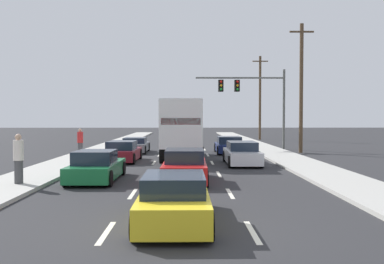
{
  "coord_description": "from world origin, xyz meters",
  "views": [
    {
      "loc": [
        0.14,
        -10.26,
        2.69
      ],
      "look_at": [
        0.56,
        16.73,
        1.72
      ],
      "focal_mm": 39.87,
      "sensor_mm": 36.0,
      "label": 1
    }
  ],
  "objects_px": {
    "car_yellow": "(174,200)",
    "car_red": "(185,167)",
    "pedestrian_near_corner": "(80,142)",
    "utility_pole_far": "(260,97)",
    "car_gray": "(135,146)",
    "box_truck": "(183,127)",
    "utility_pole_mid": "(301,87)",
    "pedestrian_mid_block": "(19,159)",
    "car_navy": "(229,146)",
    "car_white": "(242,154)",
    "traffic_signal_mast": "(247,92)",
    "car_green": "(96,167)",
    "car_maroon": "(123,152)"
  },
  "relations": [
    {
      "from": "car_maroon",
      "to": "utility_pole_far",
      "type": "relative_size",
      "value": 0.42
    },
    {
      "from": "car_navy",
      "to": "car_red",
      "type": "bearing_deg",
      "value": -103.36
    },
    {
      "from": "utility_pole_mid",
      "to": "pedestrian_near_corner",
      "type": "xyz_separation_m",
      "value": [
        -15.61,
        -3.28,
        -3.91
      ]
    },
    {
      "from": "car_navy",
      "to": "car_white",
      "type": "bearing_deg",
      "value": -90.3
    },
    {
      "from": "car_gray",
      "to": "traffic_signal_mast",
      "type": "bearing_deg",
      "value": 17.96
    },
    {
      "from": "car_red",
      "to": "car_white",
      "type": "height_order",
      "value": "car_red"
    },
    {
      "from": "car_gray",
      "to": "utility_pole_mid",
      "type": "relative_size",
      "value": 0.43
    },
    {
      "from": "car_red",
      "to": "car_yellow",
      "type": "relative_size",
      "value": 0.96
    },
    {
      "from": "box_truck",
      "to": "car_yellow",
      "type": "relative_size",
      "value": 1.95
    },
    {
      "from": "car_gray",
      "to": "box_truck",
      "type": "xyz_separation_m",
      "value": [
        3.59,
        -5.34,
        1.54
      ]
    },
    {
      "from": "pedestrian_near_corner",
      "to": "utility_pole_far",
      "type": "bearing_deg",
      "value": 53.99
    },
    {
      "from": "utility_pole_mid",
      "to": "utility_pole_far",
      "type": "xyz_separation_m",
      "value": [
        0.16,
        18.42,
        0.11
      ]
    },
    {
      "from": "pedestrian_near_corner",
      "to": "box_truck",
      "type": "bearing_deg",
      "value": -14.42
    },
    {
      "from": "car_yellow",
      "to": "car_navy",
      "type": "relative_size",
      "value": 1.05
    },
    {
      "from": "utility_pole_mid",
      "to": "pedestrian_mid_block",
      "type": "bearing_deg",
      "value": -134.32
    },
    {
      "from": "car_maroon",
      "to": "utility_pole_mid",
      "type": "height_order",
      "value": "utility_pole_mid"
    },
    {
      "from": "car_green",
      "to": "pedestrian_near_corner",
      "type": "bearing_deg",
      "value": 107.25
    },
    {
      "from": "car_gray",
      "to": "car_green",
      "type": "xyz_separation_m",
      "value": [
        0.03,
        -14.07,
        0.04
      ]
    },
    {
      "from": "box_truck",
      "to": "pedestrian_near_corner",
      "type": "xyz_separation_m",
      "value": [
        -6.81,
        1.75,
        -1.05
      ]
    },
    {
      "from": "car_gray",
      "to": "pedestrian_mid_block",
      "type": "height_order",
      "value": "pedestrian_mid_block"
    },
    {
      "from": "car_navy",
      "to": "utility_pole_far",
      "type": "distance_m",
      "value": 20.13
    },
    {
      "from": "utility_pole_far",
      "to": "pedestrian_mid_block",
      "type": "distance_m",
      "value": 37.22
    },
    {
      "from": "car_yellow",
      "to": "car_navy",
      "type": "height_order",
      "value": "car_yellow"
    },
    {
      "from": "car_white",
      "to": "utility_pole_far",
      "type": "bearing_deg",
      "value": 77.93
    },
    {
      "from": "pedestrian_mid_block",
      "to": "car_maroon",
      "type": "bearing_deg",
      "value": 74.11
    },
    {
      "from": "traffic_signal_mast",
      "to": "pedestrian_mid_block",
      "type": "height_order",
      "value": "traffic_signal_mast"
    },
    {
      "from": "car_maroon",
      "to": "utility_pole_far",
      "type": "bearing_deg",
      "value": 63.0
    },
    {
      "from": "car_green",
      "to": "traffic_signal_mast",
      "type": "height_order",
      "value": "traffic_signal_mast"
    },
    {
      "from": "box_truck",
      "to": "pedestrian_near_corner",
      "type": "height_order",
      "value": "box_truck"
    },
    {
      "from": "car_yellow",
      "to": "utility_pole_far",
      "type": "xyz_separation_m",
      "value": [
        9.06,
        39.35,
        4.46
      ]
    },
    {
      "from": "car_red",
      "to": "pedestrian_near_corner",
      "type": "bearing_deg",
      "value": 122.89
    },
    {
      "from": "car_red",
      "to": "pedestrian_mid_block",
      "type": "height_order",
      "value": "pedestrian_mid_block"
    },
    {
      "from": "box_truck",
      "to": "traffic_signal_mast",
      "type": "distance_m",
      "value": 10.08
    },
    {
      "from": "car_red",
      "to": "utility_pole_mid",
      "type": "height_order",
      "value": "utility_pole_mid"
    },
    {
      "from": "car_navy",
      "to": "utility_pole_far",
      "type": "xyz_separation_m",
      "value": [
        5.57,
        18.82,
        4.48
      ]
    },
    {
      "from": "car_gray",
      "to": "car_navy",
      "type": "distance_m",
      "value": 7.02
    },
    {
      "from": "car_gray",
      "to": "car_red",
      "type": "bearing_deg",
      "value": -75.4
    },
    {
      "from": "car_maroon",
      "to": "car_white",
      "type": "xyz_separation_m",
      "value": [
        6.93,
        -1.61,
        0.02
      ]
    },
    {
      "from": "car_red",
      "to": "traffic_signal_mast",
      "type": "relative_size",
      "value": 0.57
    },
    {
      "from": "car_gray",
      "to": "car_red",
      "type": "distance_m",
      "value": 14.84
    },
    {
      "from": "car_red",
      "to": "utility_pole_far",
      "type": "relative_size",
      "value": 0.43
    },
    {
      "from": "utility_pole_mid",
      "to": "utility_pole_far",
      "type": "height_order",
      "value": "utility_pole_far"
    },
    {
      "from": "car_navy",
      "to": "car_white",
      "type": "height_order",
      "value": "car_white"
    },
    {
      "from": "traffic_signal_mast",
      "to": "utility_pole_mid",
      "type": "distance_m",
      "value": 4.77
    },
    {
      "from": "box_truck",
      "to": "car_maroon",
      "type": "bearing_deg",
      "value": -162.18
    },
    {
      "from": "car_maroon",
      "to": "traffic_signal_mast",
      "type": "xyz_separation_m",
      "value": [
        8.81,
        9.35,
        4.17
      ]
    },
    {
      "from": "car_yellow",
      "to": "pedestrian_mid_block",
      "type": "height_order",
      "value": "pedestrian_mid_block"
    },
    {
      "from": "box_truck",
      "to": "car_navy",
      "type": "distance_m",
      "value": 5.94
    },
    {
      "from": "car_yellow",
      "to": "car_red",
      "type": "bearing_deg",
      "value": 87.93
    },
    {
      "from": "car_navy",
      "to": "traffic_signal_mast",
      "type": "relative_size",
      "value": 0.57
    }
  ]
}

